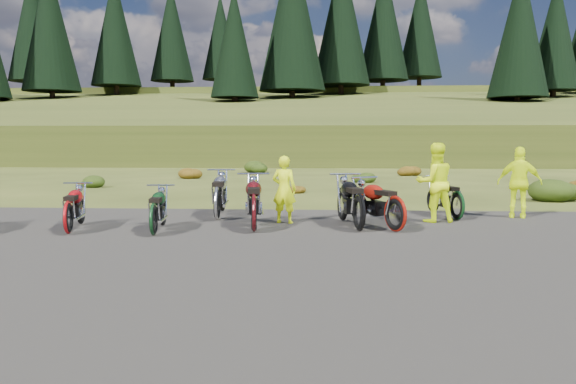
{
  "coord_description": "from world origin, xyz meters",
  "views": [
    {
      "loc": [
        0.6,
        -11.75,
        2.01
      ],
      "look_at": [
        -0.15,
        0.6,
        0.85
      ],
      "focal_mm": 35.0,
      "sensor_mm": 36.0,
      "label": 1
    }
  ],
  "objects": [
    {
      "name": "shrub_1",
      "position": [
        -9.1,
        11.3,
        0.31
      ],
      "size": [
        1.03,
        1.03,
        0.61
      ],
      "primitive_type": "ellipsoid",
      "color": "#1C310C",
      "rests_on": "ground"
    },
    {
      "name": "conifer_27",
      "position": [
        27.0,
        55.0,
        14.06
      ],
      "size": [
        5.72,
        5.72,
        15.0
      ],
      "color": "black",
      "rests_on": "ground"
    },
    {
      "name": "shrub_3",
      "position": [
        -3.3,
        21.9,
        0.46
      ],
      "size": [
        1.56,
        1.56,
        0.92
      ],
      "primitive_type": "ellipsoid",
      "color": "#1C310C",
      "rests_on": "ground"
    },
    {
      "name": "conifer_19",
      "position": [
        -21.0,
        69.0,
        17.36
      ],
      "size": [
        6.16,
        6.16,
        16.0
      ],
      "color": "black",
      "rests_on": "ground"
    },
    {
      "name": "conifer_17",
      "position": [
        -33.0,
        57.0,
        15.97
      ],
      "size": [
        7.04,
        7.04,
        18.0
      ],
      "color": "black",
      "rests_on": "ground"
    },
    {
      "name": "motorcycle_1",
      "position": [
        -4.71,
        -0.39,
        0.0
      ],
      "size": [
        1.08,
        2.07,
        1.03
      ],
      "primitive_type": null,
      "rotation": [
        0.0,
        0.0,
        1.79
      ],
      "color": "#980B0F",
      "rests_on": "ground"
    },
    {
      "name": "motorcycle_6",
      "position": [
        2.18,
        0.32,
        0.0
      ],
      "size": [
        1.68,
        2.27,
        1.14
      ],
      "primitive_type": null,
      "rotation": [
        0.0,
        0.0,
        2.07
      ],
      "color": "maroon",
      "rests_on": "ground"
    },
    {
      "name": "conifer_20",
      "position": [
        -15.0,
        75.0,
        17.65
      ],
      "size": [
        5.72,
        5.72,
        15.0
      ],
      "color": "black",
      "rests_on": "ground"
    },
    {
      "name": "conifer_21",
      "position": [
        -9.0,
        50.0,
        12.56
      ],
      "size": [
        5.28,
        5.28,
        14.0
      ],
      "color": "black",
      "rests_on": "ground"
    },
    {
      "name": "motorcycle_7",
      "position": [
        3.95,
        2.23,
        0.0
      ],
      "size": [
        1.15,
        2.12,
        1.06
      ],
      "primitive_type": null,
      "rotation": [
        0.0,
        0.0,
        1.82
      ],
      "color": "#0E3216",
      "rests_on": "ground"
    },
    {
      "name": "shrub_6",
      "position": [
        5.4,
        19.8,
        0.38
      ],
      "size": [
        1.3,
        1.3,
        0.77
      ],
      "primitive_type": "ellipsoid",
      "color": "#6C380D",
      "rests_on": "ground"
    },
    {
      "name": "shrub_4",
      "position": [
        -0.4,
        9.2,
        0.23
      ],
      "size": [
        0.77,
        0.77,
        0.45
      ],
      "primitive_type": "ellipsoid",
      "color": "#6C380D",
      "rests_on": "ground"
    },
    {
      "name": "shrub_7",
      "position": [
        8.3,
        7.1,
        0.46
      ],
      "size": [
        1.56,
        1.56,
        0.92
      ],
      "primitive_type": "ellipsoid",
      "color": "#1C310C",
      "rests_on": "ground"
    },
    {
      "name": "conifer_26",
      "position": [
        21.0,
        49.0,
        13.37
      ],
      "size": [
        6.16,
        6.16,
        16.0
      ],
      "color": "black",
      "rests_on": "ground"
    },
    {
      "name": "motorcycle_4",
      "position": [
        -0.85,
        0.1,
        0.0
      ],
      "size": [
        1.07,
        2.42,
        1.22
      ],
      "primitive_type": null,
      "rotation": [
        0.0,
        0.0,
        1.7
      ],
      "color": "#410A0E",
      "rests_on": "ground"
    },
    {
      "name": "conifer_15",
      "position": [
        -45.0,
        76.0,
        20.16
      ],
      "size": [
        7.92,
        7.92,
        20.0
      ],
      "color": "black",
      "rests_on": "ground"
    },
    {
      "name": "conifer_24",
      "position": [
        9.0,
        68.0,
        18.16
      ],
      "size": [
        7.04,
        7.04,
        18.0
      ],
      "color": "black",
      "rests_on": "ground"
    },
    {
      "name": "person_right_b",
      "position": [
        5.58,
        2.67,
        0.9
      ],
      "size": [
        1.14,
        0.72,
        1.8
      ],
      "primitive_type": "imported",
      "rotation": [
        0.0,
        0.0,
        2.85
      ],
      "color": "#D4EC0C",
      "rests_on": "ground"
    },
    {
      "name": "ground",
      "position": [
        0.0,
        0.0,
        0.0
      ],
      "size": [
        300.0,
        300.0,
        0.0
      ],
      "primitive_type": "plane",
      "color": "#333E14",
      "rests_on": "ground"
    },
    {
      "name": "conifer_25",
      "position": [
        15.0,
        74.0,
        18.66
      ],
      "size": [
        6.6,
        6.6,
        17.0
      ],
      "color": "black",
      "rests_on": "ground"
    },
    {
      "name": "shrub_8",
      "position": [
        11.2,
        12.4,
        0.23
      ],
      "size": [
        0.77,
        0.77,
        0.45
      ],
      "primitive_type": "ellipsoid",
      "color": "#6C380D",
      "rests_on": "ground"
    },
    {
      "name": "person_right_a",
      "position": [
        3.31,
        1.83,
        0.95
      ],
      "size": [
        1.03,
        0.86,
        1.9
      ],
      "primitive_type": "imported",
      "rotation": [
        0.0,
        0.0,
        3.31
      ],
      "color": "#D4EC0C",
      "rests_on": "ground"
    },
    {
      "name": "conifer_22",
      "position": [
        -3.0,
        56.0,
        16.77
      ],
      "size": [
        7.92,
        7.92,
        20.0
      ],
      "color": "black",
      "rests_on": "ground"
    },
    {
      "name": "hill_slope",
      "position": [
        0.0,
        50.0,
        0.0
      ],
      "size": [
        300.0,
        45.97,
        9.37
      ],
      "primitive_type": null,
      "rotation": [
        0.14,
        0.0,
        0.0
      ],
      "color": "#344115",
      "rests_on": "ground"
    },
    {
      "name": "shrub_2",
      "position": [
        -6.2,
        16.6,
        0.38
      ],
      "size": [
        1.3,
        1.3,
        0.77
      ],
      "primitive_type": "ellipsoid",
      "color": "#6C380D",
      "rests_on": "ground"
    },
    {
      "name": "conifer_23",
      "position": [
        3.0,
        62.0,
        17.47
      ],
      "size": [
        7.48,
        7.48,
        19.0
      ],
      "color": "black",
      "rests_on": "ground"
    },
    {
      "name": "person_middle",
      "position": [
        -0.29,
        1.45,
        0.8
      ],
      "size": [
        0.66,
        0.51,
        1.6
      ],
      "primitive_type": "imported",
      "rotation": [
        0.0,
        0.0,
        2.9
      ],
      "color": "#D4EC0C",
      "rests_on": "ground"
    },
    {
      "name": "gravel_pad",
      "position": [
        0.0,
        -2.0,
        0.0
      ],
      "size": [
        20.0,
        12.0,
        0.04
      ],
      "primitive_type": "cube",
      "color": "black",
      "rests_on": "ground"
    },
    {
      "name": "conifer_18",
      "position": [
        -27.0,
        63.0,
        16.66
      ],
      "size": [
        6.6,
        6.6,
        17.0
      ],
      "color": "black",
      "rests_on": "ground"
    },
    {
      "name": "shrub_5",
      "position": [
        2.5,
        14.5,
        0.31
      ],
      "size": [
        1.03,
        1.03,
        0.61
      ],
      "primitive_type": "ellipsoid",
      "color": "#1C310C",
      "rests_on": "ground"
    },
    {
      "name": "motorcycle_3",
      "position": [
        -1.98,
        1.86,
        0.0
      ],
      "size": [
        0.99,
        2.39,
        1.22
      ],
      "primitive_type": null,
      "rotation": [
        0.0,
        0.0,
        1.66
      ],
      "color": "#A1A2A6",
      "rests_on": "ground"
    },
    {
      "name": "hill_plateau",
      "position": [
        0.0,
        110.0,
        0.0
      ],
      "size": [
        300.0,
        90.0,
        9.17
      ],
      "primitive_type": "cube",
      "color": "#344115",
      "rests_on": "ground"
    },
    {
      "name": "motorcycle_2",
      "position": [
        -2.86,
        -0.48,
        0.0
      ],
      "size": [
        0.88,
        1.98,
        1.0
      ],
      "primitive_type": null,
      "rotation": [
        0.0,
        0.0,
        1.7
      ],
      "color": "black",
      "rests_on": "ground"
    },
    {
      "name": "motorcycle_5",
      "position": [
        1.41,
        0.34,
        0.0
      ],
      "size": [
        1.21,
        2.42,
        1.21
      ],
      "primitive_type": null,
      "rotation": [
        0.0,
        0.0,
        1.77
      ],
      "color": "black",
      "rests_on": "ground"
    }
  ]
}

